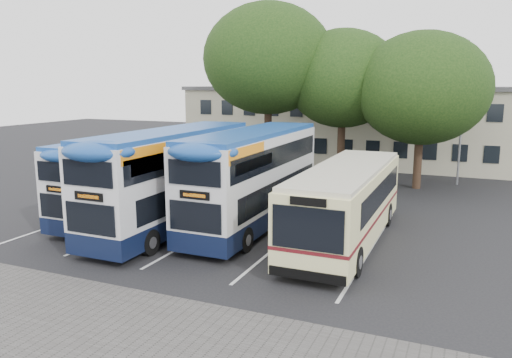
{
  "coord_description": "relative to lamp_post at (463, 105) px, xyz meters",
  "views": [
    {
      "loc": [
        6.49,
        -14.15,
        6.4
      ],
      "look_at": [
        -1.71,
        5.0,
        2.43
      ],
      "focal_mm": 35.0,
      "sensor_mm": 36.0,
      "label": 1
    }
  ],
  "objects": [
    {
      "name": "bus_dd_mid",
      "position": [
        -11.49,
        -15.54,
        -2.64
      ],
      "size": [
        2.58,
        10.65,
        4.44
      ],
      "color": "black",
      "rests_on": "ground"
    },
    {
      "name": "lamp_post",
      "position": [
        0.0,
        0.0,
        0.0
      ],
      "size": [
        0.25,
        1.05,
        9.06
      ],
      "color": "gray",
      "rests_on": "ground"
    },
    {
      "name": "bus_dd_left",
      "position": [
        -14.54,
        -14.6,
        -2.94
      ],
      "size": [
        2.27,
        9.35,
        3.89
      ],
      "color": "black",
      "rests_on": "ground"
    },
    {
      "name": "tree_mid",
      "position": [
        -7.33,
        -1.42,
        1.66
      ],
      "size": [
        7.51,
        7.51,
        9.95
      ],
      "color": "black",
      "rests_on": "ground"
    },
    {
      "name": "bus_dd_right",
      "position": [
        -8.29,
        -13.86,
        -2.67
      ],
      "size": [
        2.55,
        10.5,
        4.38
      ],
      "color": "black",
      "rests_on": "ground"
    },
    {
      "name": "paving_strip",
      "position": [
        -8.0,
        -24.97,
        -5.08
      ],
      "size": [
        40.0,
        6.0,
        0.01
      ],
      "primitive_type": "cube",
      "color": "#595654",
      "rests_on": "ground"
    },
    {
      "name": "tree_right",
      "position": [
        -2.31,
        -2.13,
        1.06
      ],
      "size": [
        8.01,
        8.01,
        9.56
      ],
      "color": "black",
      "rests_on": "ground"
    },
    {
      "name": "bus_single",
      "position": [
        -3.89,
        -14.47,
        -3.3
      ],
      "size": [
        2.69,
        10.58,
        3.16
      ],
      "color": "#F4EDA2",
      "rests_on": "ground"
    },
    {
      "name": "tree_left",
      "position": [
        -12.14,
        -2.56,
        2.96
      ],
      "size": [
        8.65,
        8.65,
        11.73
      ],
      "color": "black",
      "rests_on": "ground"
    },
    {
      "name": "ground",
      "position": [
        -6.0,
        -19.97,
        -5.08
      ],
      "size": [
        120.0,
        120.0,
        0.0
      ],
      "primitive_type": "plane",
      "color": "black",
      "rests_on": "ground"
    },
    {
      "name": "bay_lines",
      "position": [
        -9.75,
        -14.97,
        -5.08
      ],
      "size": [
        14.12,
        11.0,
        0.01
      ],
      "color": "silver",
      "rests_on": "ground"
    },
    {
      "name": "depot_building",
      "position": [
        -6.0,
        7.02,
        -1.93
      ],
      "size": [
        32.4,
        8.4,
        6.2
      ],
      "color": "#B9B195",
      "rests_on": "ground"
    }
  ]
}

